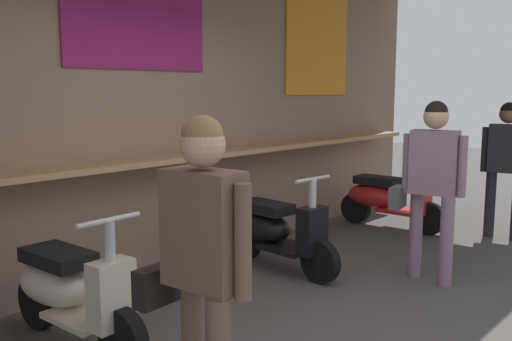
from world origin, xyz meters
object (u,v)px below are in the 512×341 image
(shopper_browsing, at_px, (432,173))
(shopper_passing, at_px, (508,157))
(shopper_with_handbag, at_px, (201,249))
(scooter_black, at_px, (274,230))
(scooter_red, at_px, (385,198))
(scooter_cream, at_px, (69,290))

(shopper_browsing, bearing_deg, shopper_passing, 168.78)
(shopper_with_handbag, bearing_deg, shopper_passing, 177.97)
(scooter_black, distance_m, shopper_passing, 3.05)
(scooter_red, xyz_separation_m, shopper_browsing, (-1.56, -1.29, 0.62))
(shopper_with_handbag, distance_m, shopper_passing, 5.04)
(scooter_black, relative_size, shopper_browsing, 0.85)
(scooter_cream, distance_m, scooter_red, 4.44)
(scooter_cream, xyz_separation_m, shopper_passing, (4.90, -1.32, 0.58))
(scooter_cream, relative_size, shopper_browsing, 0.85)
(scooter_cream, xyz_separation_m, scooter_black, (2.21, -0.00, 0.00))
(shopper_with_handbag, bearing_deg, scooter_red, -165.96)
(scooter_black, xyz_separation_m, scooter_red, (2.23, 0.00, 0.00))
(scooter_red, relative_size, shopper_browsing, 0.85)
(scooter_cream, bearing_deg, shopper_with_handbag, -7.47)
(shopper_browsing, height_order, shopper_passing, shopper_browsing)
(scooter_black, bearing_deg, shopper_passing, 67.83)
(scooter_black, relative_size, shopper_passing, 0.87)
(scooter_cream, height_order, scooter_black, same)
(scooter_black, bearing_deg, shopper_browsing, 31.51)
(scooter_cream, relative_size, scooter_black, 1.00)
(scooter_red, distance_m, shopper_browsing, 2.11)
(scooter_cream, bearing_deg, shopper_browsing, 63.68)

